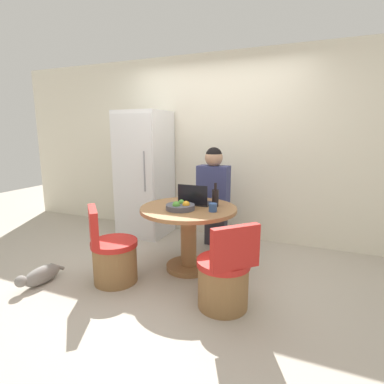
{
  "coord_description": "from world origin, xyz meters",
  "views": [
    {
      "loc": [
        1.35,
        -2.7,
        1.53
      ],
      "look_at": [
        0.1,
        0.31,
        0.87
      ],
      "focal_mm": 28.0,
      "sensor_mm": 36.0,
      "label": 1
    }
  ],
  "objects_px": {
    "fruit_bowl": "(180,206)",
    "cat": "(40,276)",
    "chair_near_left_corner": "(113,257)",
    "laptop": "(195,200)",
    "dining_table": "(189,226)",
    "refrigerator": "(145,174)",
    "person_seated": "(214,192)",
    "chair_near_right_corner": "(224,279)",
    "bottle": "(215,197)"
  },
  "relations": [
    {
      "from": "chair_near_left_corner",
      "to": "laptop",
      "type": "distance_m",
      "value": 1.07
    },
    {
      "from": "fruit_bowl",
      "to": "cat",
      "type": "height_order",
      "value": "fruit_bowl"
    },
    {
      "from": "fruit_bowl",
      "to": "cat",
      "type": "bearing_deg",
      "value": -147.22
    },
    {
      "from": "fruit_bowl",
      "to": "cat",
      "type": "xyz_separation_m",
      "value": [
        -1.22,
        -0.78,
        -0.66
      ]
    },
    {
      "from": "fruit_bowl",
      "to": "bottle",
      "type": "height_order",
      "value": "bottle"
    },
    {
      "from": "refrigerator",
      "to": "laptop",
      "type": "height_order",
      "value": "refrigerator"
    },
    {
      "from": "chair_near_left_corner",
      "to": "laptop",
      "type": "height_order",
      "value": "laptop"
    },
    {
      "from": "refrigerator",
      "to": "person_seated",
      "type": "height_order",
      "value": "refrigerator"
    },
    {
      "from": "chair_near_right_corner",
      "to": "cat",
      "type": "relative_size",
      "value": 1.49
    },
    {
      "from": "refrigerator",
      "to": "chair_near_right_corner",
      "type": "bearing_deg",
      "value": -41.15
    },
    {
      "from": "dining_table",
      "to": "person_seated",
      "type": "height_order",
      "value": "person_seated"
    },
    {
      "from": "refrigerator",
      "to": "laptop",
      "type": "bearing_deg",
      "value": -33.6
    },
    {
      "from": "dining_table",
      "to": "person_seated",
      "type": "distance_m",
      "value": 0.79
    },
    {
      "from": "laptop",
      "to": "refrigerator",
      "type": "bearing_deg",
      "value": -33.6
    },
    {
      "from": "refrigerator",
      "to": "chair_near_left_corner",
      "type": "relative_size",
      "value": 2.28
    },
    {
      "from": "chair_near_left_corner",
      "to": "cat",
      "type": "distance_m",
      "value": 0.76
    },
    {
      "from": "dining_table",
      "to": "person_seated",
      "type": "bearing_deg",
      "value": 86.36
    },
    {
      "from": "refrigerator",
      "to": "chair_near_right_corner",
      "type": "relative_size",
      "value": 2.28
    },
    {
      "from": "laptop",
      "to": "fruit_bowl",
      "type": "relative_size",
      "value": 1.14
    },
    {
      "from": "refrigerator",
      "to": "chair_near_left_corner",
      "type": "bearing_deg",
      "value": -71.52
    },
    {
      "from": "chair_near_left_corner",
      "to": "chair_near_right_corner",
      "type": "bearing_deg",
      "value": -134.31
    },
    {
      "from": "fruit_bowl",
      "to": "cat",
      "type": "distance_m",
      "value": 1.59
    },
    {
      "from": "dining_table",
      "to": "chair_near_right_corner",
      "type": "relative_size",
      "value": 1.32
    },
    {
      "from": "chair_near_right_corner",
      "to": "laptop",
      "type": "xyz_separation_m",
      "value": [
        -0.57,
        0.73,
        0.5
      ]
    },
    {
      "from": "laptop",
      "to": "fruit_bowl",
      "type": "xyz_separation_m",
      "value": [
        -0.05,
        -0.28,
        -0.01
      ]
    },
    {
      "from": "chair_near_right_corner",
      "to": "fruit_bowl",
      "type": "height_order",
      "value": "fruit_bowl"
    },
    {
      "from": "chair_near_right_corner",
      "to": "cat",
      "type": "height_order",
      "value": "chair_near_right_corner"
    },
    {
      "from": "dining_table",
      "to": "bottle",
      "type": "relative_size",
      "value": 4.05
    },
    {
      "from": "chair_near_right_corner",
      "to": "laptop",
      "type": "relative_size",
      "value": 2.29
    },
    {
      "from": "laptop",
      "to": "bottle",
      "type": "relative_size",
      "value": 1.34
    },
    {
      "from": "cat",
      "to": "person_seated",
      "type": "bearing_deg",
      "value": 148.47
    },
    {
      "from": "refrigerator",
      "to": "cat",
      "type": "bearing_deg",
      "value": -95.37
    },
    {
      "from": "chair_near_left_corner",
      "to": "person_seated",
      "type": "xyz_separation_m",
      "value": [
        0.65,
        1.32,
        0.48
      ]
    },
    {
      "from": "dining_table",
      "to": "chair_near_right_corner",
      "type": "height_order",
      "value": "chair_near_right_corner"
    },
    {
      "from": "chair_near_left_corner",
      "to": "bottle",
      "type": "distance_m",
      "value": 1.25
    },
    {
      "from": "person_seated",
      "to": "cat",
      "type": "xyz_separation_m",
      "value": [
        -1.3,
        -1.66,
        -0.65
      ]
    },
    {
      "from": "dining_table",
      "to": "fruit_bowl",
      "type": "xyz_separation_m",
      "value": [
        -0.04,
        -0.13,
        0.25
      ]
    },
    {
      "from": "chair_near_right_corner",
      "to": "chair_near_left_corner",
      "type": "bearing_deg",
      "value": -45.69
    },
    {
      "from": "chair_near_left_corner",
      "to": "chair_near_right_corner",
      "type": "distance_m",
      "value": 1.19
    },
    {
      "from": "refrigerator",
      "to": "fruit_bowl",
      "type": "bearing_deg",
      "value": -43.9
    },
    {
      "from": "person_seated",
      "to": "laptop",
      "type": "xyz_separation_m",
      "value": [
        -0.03,
        -0.6,
        0.02
      ]
    },
    {
      "from": "fruit_bowl",
      "to": "bottle",
      "type": "relative_size",
      "value": 1.17
    },
    {
      "from": "dining_table",
      "to": "cat",
      "type": "bearing_deg",
      "value": -143.9
    },
    {
      "from": "person_seated",
      "to": "cat",
      "type": "height_order",
      "value": "person_seated"
    },
    {
      "from": "refrigerator",
      "to": "chair_near_left_corner",
      "type": "height_order",
      "value": "refrigerator"
    },
    {
      "from": "person_seated",
      "to": "cat",
      "type": "relative_size",
      "value": 2.49
    },
    {
      "from": "person_seated",
      "to": "dining_table",
      "type": "bearing_deg",
      "value": 86.36
    },
    {
      "from": "chair_near_right_corner",
      "to": "fruit_bowl",
      "type": "xyz_separation_m",
      "value": [
        -0.63,
        0.45,
        0.49
      ]
    },
    {
      "from": "laptop",
      "to": "dining_table",
      "type": "bearing_deg",
      "value": 83.51
    },
    {
      "from": "cat",
      "to": "fruit_bowl",
      "type": "bearing_deg",
      "value": 129.3
    }
  ]
}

